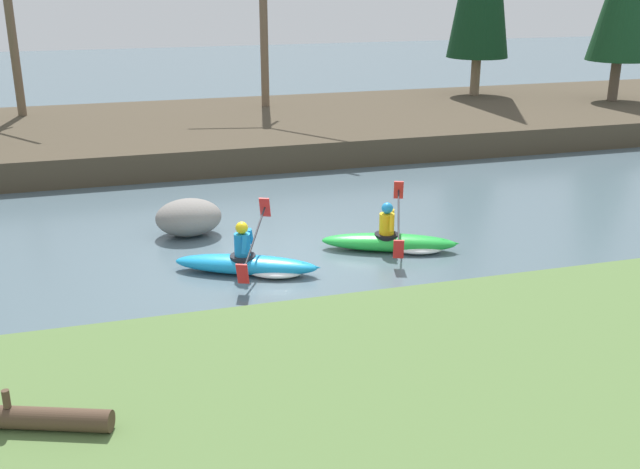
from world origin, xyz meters
TOP-DOWN VIEW (x-y plane):
  - ground_plane at (0.00, 0.00)m, footprint 90.00×90.00m
  - riverbank_near at (0.00, -6.81)m, footprint 44.00×6.58m
  - riverbank_far at (0.00, 10.92)m, footprint 44.00×8.82m
  - bare_tree_upstream at (-5.50, 13.52)m, footprint 3.12×3.08m
  - kayaker_lead at (2.42, -0.07)m, footprint 2.73×1.99m
  - kayaker_middle at (-0.58, -0.45)m, footprint 2.71×1.96m
  - boulder_midstream at (-1.43, 2.05)m, footprint 1.39×1.09m

SIDE VIEW (x-z plane):
  - ground_plane at x=0.00m, z-range 0.00..0.00m
  - kayaker_lead at x=2.42m, z-range -0.40..0.80m
  - kayaker_middle at x=-0.58m, z-range -0.40..0.80m
  - riverbank_far at x=0.00m, z-range 0.00..0.78m
  - boulder_midstream at x=-1.43m, z-range 0.00..0.79m
  - riverbank_near at x=0.00m, z-range 0.00..0.79m
  - bare_tree_upstream at x=-5.50m, z-range 0.62..6.24m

